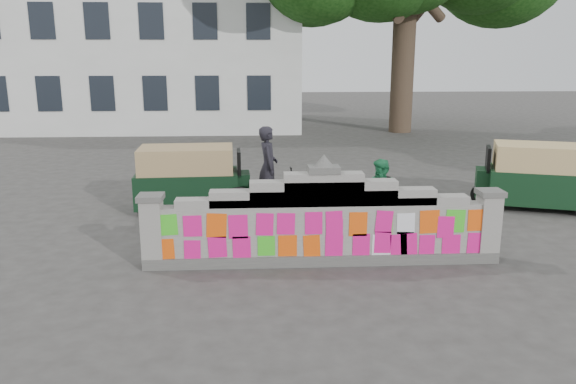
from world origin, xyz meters
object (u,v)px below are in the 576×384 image
rickshaw_right (538,175)px  pedestrian (381,195)px  cyclist_rider (268,177)px  rickshaw_left (190,178)px  cyclist_bike (268,193)px

rickshaw_right → pedestrian: bearing=39.9°
cyclist_rider → rickshaw_left: size_ratio=0.65×
cyclist_bike → cyclist_rider: cyclist_rider is taller
pedestrian → rickshaw_left: rickshaw_left is taller
rickshaw_left → pedestrian: bearing=-27.0°
cyclist_rider → pedestrian: size_ratio=1.20×
cyclist_bike → rickshaw_right: size_ratio=0.71×
pedestrian → rickshaw_right: (4.27, 1.63, 0.04)m
pedestrian → rickshaw_left: (-4.26, 1.92, 0.03)m
cyclist_rider → rickshaw_right: (6.65, 0.30, -0.11)m
cyclist_bike → rickshaw_left: bearing=70.0°
cyclist_bike → rickshaw_right: rickshaw_right is taller
pedestrian → rickshaw_right: bearing=69.0°
cyclist_bike → rickshaw_right: (6.65, 0.30, 0.27)m
rickshaw_left → rickshaw_right: rickshaw_right is taller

